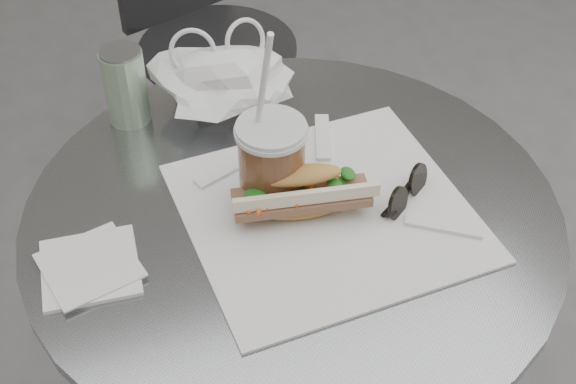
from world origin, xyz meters
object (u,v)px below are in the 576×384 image
object	(u,v)px
iced_coffee	(272,163)
cafe_table	(292,328)
chair_far	(212,84)
drink_can	(125,86)
banh_mi	(301,193)
sunglasses	(406,192)

from	to	relation	value
iced_coffee	cafe_table	bearing A→B (deg)	-54.87
chair_far	iced_coffee	xyz separation A→B (m)	(-0.13, -0.86, 0.48)
cafe_table	drink_can	size ratio (longest dim) A/B	5.98
cafe_table	banh_mi	distance (m)	0.32
chair_far	iced_coffee	distance (m)	1.00
iced_coffee	drink_can	distance (m)	0.30
cafe_table	chair_far	size ratio (longest dim) A/B	1.04
iced_coffee	banh_mi	bearing A→B (deg)	-56.83
cafe_table	chair_far	xyz separation A→B (m)	(0.11, 0.89, -0.14)
chair_far	sunglasses	size ratio (longest dim) A/B	7.50
iced_coffee	sunglasses	size ratio (longest dim) A/B	2.98
chair_far	drink_can	size ratio (longest dim) A/B	5.72
chair_far	iced_coffee	world-z (taller)	iced_coffee
cafe_table	banh_mi	xyz separation A→B (m)	(0.01, -0.01, 0.32)
banh_mi	sunglasses	distance (m)	0.15
iced_coffee	drink_can	bearing A→B (deg)	120.57
sunglasses	drink_can	bearing A→B (deg)	99.78
iced_coffee	sunglasses	world-z (taller)	iced_coffee
cafe_table	drink_can	bearing A→B (deg)	121.05
drink_can	cafe_table	bearing A→B (deg)	-58.95
banh_mi	chair_far	bearing A→B (deg)	93.57
cafe_table	banh_mi	world-z (taller)	banh_mi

